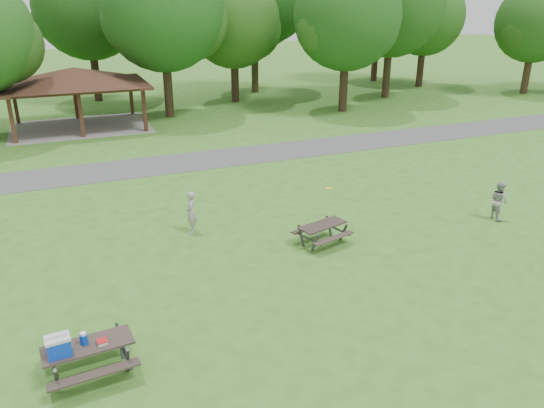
{
  "coord_description": "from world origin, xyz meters",
  "views": [
    {
      "loc": [
        -5.41,
        -11.5,
        7.97
      ],
      "look_at": [
        1.0,
        4.0,
        1.3
      ],
      "focal_mm": 35.0,
      "sensor_mm": 36.0,
      "label": 1
    }
  ],
  "objects_px": {
    "picnic_table_near": "(79,349)",
    "frisbee_catcher": "(499,201)",
    "frisbee_thrower": "(191,212)",
    "picnic_table_middle": "(322,229)"
  },
  "relations": [
    {
      "from": "picnic_table_near",
      "to": "frisbee_catcher",
      "type": "relative_size",
      "value": 1.39
    },
    {
      "from": "frisbee_thrower",
      "to": "picnic_table_middle",
      "type": "bearing_deg",
      "value": 69.06
    },
    {
      "from": "picnic_table_middle",
      "to": "frisbee_catcher",
      "type": "distance_m",
      "value": 7.14
    },
    {
      "from": "frisbee_catcher",
      "to": "picnic_table_near",
      "type": "bearing_deg",
      "value": 109.27
    },
    {
      "from": "picnic_table_near",
      "to": "frisbee_thrower",
      "type": "bearing_deg",
      "value": 57.84
    },
    {
      "from": "picnic_table_near",
      "to": "frisbee_thrower",
      "type": "xyz_separation_m",
      "value": [
        4.21,
        6.69,
        -0.0
      ]
    },
    {
      "from": "picnic_table_middle",
      "to": "frisbee_catcher",
      "type": "height_order",
      "value": "frisbee_catcher"
    },
    {
      "from": "picnic_table_middle",
      "to": "frisbee_thrower",
      "type": "height_order",
      "value": "frisbee_thrower"
    },
    {
      "from": "picnic_table_middle",
      "to": "frisbee_catcher",
      "type": "xyz_separation_m",
      "value": [
        7.11,
        -0.63,
        0.2
      ]
    },
    {
      "from": "frisbee_thrower",
      "to": "frisbee_catcher",
      "type": "bearing_deg",
      "value": 86.66
    }
  ]
}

